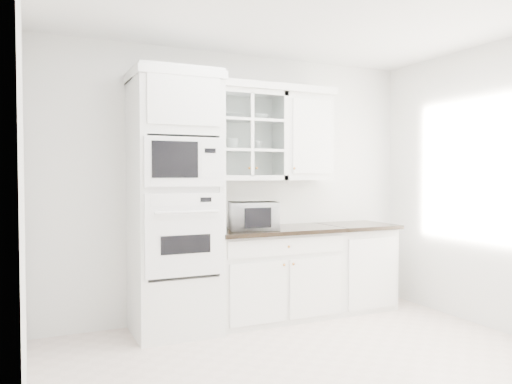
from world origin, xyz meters
name	(u,v)px	position (x,y,z in m)	size (l,w,h in m)	color
ground	(329,374)	(0.00, 0.00, 0.01)	(4.00, 3.50, 0.01)	beige
room_shell	(300,134)	(0.00, 0.43, 1.78)	(4.00, 3.50, 2.70)	white
oven_column	(175,203)	(-0.75, 1.42, 1.20)	(0.76, 0.68, 2.40)	white
base_cabinet_run	(274,273)	(0.28, 1.45, 0.46)	(1.32, 0.67, 0.92)	white
extra_base_cabinet	(355,265)	(1.28, 1.45, 0.46)	(0.72, 0.67, 0.92)	white
upper_cabinet_glass	(245,136)	(0.03, 1.58, 1.85)	(0.80, 0.33, 0.90)	white
upper_cabinet_solid	(304,138)	(0.71, 1.58, 1.85)	(0.55, 0.33, 0.90)	white
crown_molding	(237,86)	(-0.07, 1.56, 2.33)	(2.14, 0.38, 0.07)	white
countertop_microwave	(253,216)	(0.03, 1.40, 1.06)	(0.47, 0.39, 0.27)	white
bowl_a	(232,116)	(-0.12, 1.58, 2.03)	(0.20, 0.20, 0.05)	white
bowl_b	(259,118)	(0.19, 1.60, 2.04)	(0.20, 0.20, 0.06)	white
cup_a	(232,144)	(-0.11, 1.60, 1.76)	(0.14, 0.14, 0.11)	white
cup_b	(257,145)	(0.17, 1.60, 1.76)	(0.10, 0.10, 0.09)	white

